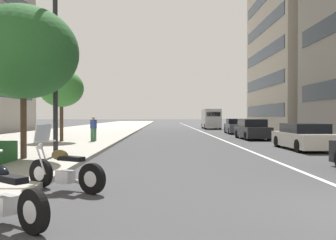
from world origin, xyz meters
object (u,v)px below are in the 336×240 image
(street_tree_far_plaza, at_px, (61,88))
(car_lead_in_lane, at_px, (252,130))
(motorcycle_mid_row, at_px, (64,171))
(delivery_van_ahead, at_px, (211,118))
(car_following_behind, at_px, (304,137))
(street_tree_by_lamp_post, at_px, (23,52))
(car_mid_block_traffic, at_px, (236,127))
(pedestrian_on_plaza, at_px, (94,129))
(street_lamp_with_banners, at_px, (62,18))
(motorcycle_far_end_row, at_px, (3,195))

(street_tree_far_plaza, bearing_deg, car_lead_in_lane, -71.38)
(motorcycle_mid_row, height_order, delivery_van_ahead, delivery_van_ahead)
(car_following_behind, xyz_separation_m, street_tree_by_lamp_post, (-5.03, 12.15, 3.37))
(car_lead_in_lane, relative_size, delivery_van_ahead, 0.84)
(car_mid_block_traffic, distance_m, street_tree_far_plaza, 18.76)
(delivery_van_ahead, height_order, street_tree_far_plaza, street_tree_far_plaza)
(car_following_behind, xyz_separation_m, pedestrian_on_plaza, (4.45, 11.38, 0.28))
(car_lead_in_lane, relative_size, street_tree_by_lamp_post, 0.83)
(street_lamp_with_banners, relative_size, street_tree_by_lamp_post, 1.62)
(motorcycle_mid_row, relative_size, car_following_behind, 0.42)
(street_lamp_with_banners, relative_size, pedestrian_on_plaza, 5.89)
(motorcycle_far_end_row, relative_size, car_following_behind, 0.39)
(pedestrian_on_plaza, bearing_deg, street_tree_by_lamp_post, 100.13)
(car_mid_block_traffic, height_order, delivery_van_ahead, delivery_van_ahead)
(car_mid_block_traffic, relative_size, street_tree_far_plaza, 1.02)
(motorcycle_far_end_row, bearing_deg, street_lamp_with_banners, -42.28)
(car_following_behind, relative_size, street_tree_far_plaza, 1.07)
(car_following_behind, height_order, street_tree_by_lamp_post, street_tree_by_lamp_post)
(street_tree_by_lamp_post, bearing_deg, motorcycle_mid_row, -151.27)
(delivery_van_ahead, height_order, street_lamp_with_banners, street_lamp_with_banners)
(delivery_van_ahead, bearing_deg, street_tree_by_lamp_post, 163.18)
(delivery_van_ahead, distance_m, street_lamp_with_banners, 36.75)
(delivery_van_ahead, bearing_deg, car_following_behind, -177.78)
(car_following_behind, height_order, street_lamp_with_banners, street_lamp_with_banners)
(motorcycle_mid_row, relative_size, street_tree_far_plaza, 0.45)
(motorcycle_mid_row, distance_m, car_lead_in_lane, 20.82)
(delivery_van_ahead, xyz_separation_m, street_lamp_with_banners, (-35.07, 10.22, 4.05))
(delivery_van_ahead, xyz_separation_m, street_tree_by_lamp_post, (-35.84, 11.43, 2.61))
(delivery_van_ahead, relative_size, pedestrian_on_plaza, 3.61)
(car_mid_block_traffic, xyz_separation_m, street_tree_far_plaza, (-12.94, 13.31, 2.72))
(car_lead_in_lane, height_order, street_lamp_with_banners, street_lamp_with_banners)
(car_lead_in_lane, relative_size, street_tree_far_plaza, 1.05)
(street_lamp_with_banners, xyz_separation_m, street_tree_by_lamp_post, (-0.78, 1.21, -1.45))
(motorcycle_mid_row, bearing_deg, motorcycle_far_end_row, 114.48)
(delivery_van_ahead, relative_size, street_lamp_with_banners, 0.61)
(car_following_behind, height_order, pedestrian_on_plaza, pedestrian_on_plaza)
(motorcycle_far_end_row, xyz_separation_m, motorcycle_mid_row, (2.61, -0.25, 0.01))
(motorcycle_mid_row, height_order, street_lamp_with_banners, street_lamp_with_banners)
(car_mid_block_traffic, bearing_deg, delivery_van_ahead, 5.65)
(motorcycle_far_end_row, relative_size, car_mid_block_traffic, 0.41)
(street_tree_far_plaza, bearing_deg, motorcycle_far_end_row, -167.66)
(motorcycle_far_end_row, distance_m, car_lead_in_lane, 23.31)
(car_following_behind, height_order, car_lead_in_lane, car_lead_in_lane)
(street_tree_far_plaza, relative_size, pedestrian_on_plaza, 2.88)
(car_following_behind, bearing_deg, pedestrian_on_plaza, 68.07)
(motorcycle_mid_row, xyz_separation_m, car_lead_in_lane, (18.87, -8.78, 0.24))
(motorcycle_far_end_row, bearing_deg, car_lead_in_lane, -74.24)
(car_following_behind, height_order, delivery_van_ahead, delivery_van_ahead)
(motorcycle_mid_row, bearing_deg, street_tree_far_plaza, -44.57)
(pedestrian_on_plaza, bearing_deg, motorcycle_mid_row, 112.83)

